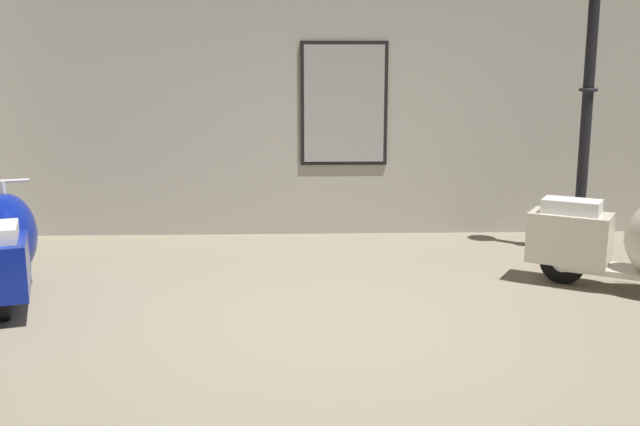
% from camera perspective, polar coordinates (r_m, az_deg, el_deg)
% --- Properties ---
extents(ground_plane, '(60.00, 60.00, 0.00)m').
position_cam_1_polar(ground_plane, '(5.54, 1.31, -9.22)').
color(ground_plane, gray).
extents(showroom_back_wall, '(18.00, 0.63, 3.76)m').
position_cam_1_polar(showroom_back_wall, '(8.52, -0.84, 10.93)').
color(showroom_back_wall, '#ADA89E').
rests_on(showroom_back_wall, ground).
extents(scooter_0, '(0.90, 1.64, 0.97)m').
position_cam_1_polar(scooter_0, '(6.81, -23.04, -2.34)').
color(scooter_0, black).
rests_on(scooter_0, ground).
extents(lamppost, '(0.30, 0.30, 3.22)m').
position_cam_1_polar(lamppost, '(8.04, 20.03, 9.99)').
color(lamppost, black).
rests_on(lamppost, ground).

